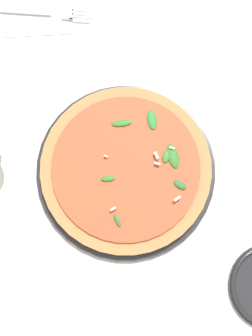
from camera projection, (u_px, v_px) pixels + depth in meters
name	position (u px, v px, depth m)	size (l,w,h in m)	color
ground_plane	(129.00, 182.00, 0.90)	(6.00, 6.00, 0.00)	silver
pizza_arugula_main	(126.00, 169.00, 0.89)	(0.34, 0.34, 0.05)	black
napkin	(34.00, 13.00, 0.97)	(0.18, 0.14, 0.01)	white
fork	(37.00, 12.00, 0.96)	(0.22, 0.10, 0.00)	silver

